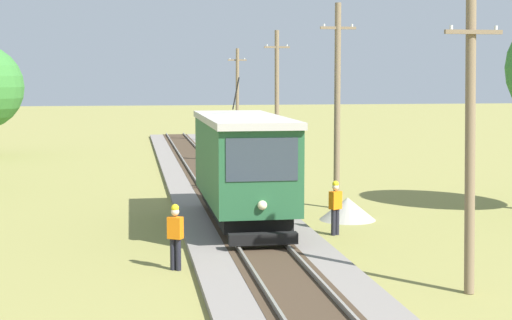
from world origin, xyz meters
TOP-DOWN VIEW (x-y plane):
  - red_tram at (0.00, 19.26)m, footprint 2.60×8.54m
  - utility_pole_near_tram at (4.19, 10.62)m, footprint 1.40×0.61m
  - utility_pole_mid at (4.19, 22.66)m, footprint 1.40×0.31m
  - utility_pole_far at (4.19, 35.27)m, footprint 1.40×0.36m
  - utility_pole_distant at (4.19, 51.22)m, footprint 1.40×0.54m
  - gravel_pile at (3.95, 20.17)m, footprint 2.03×2.03m
  - track_worker at (-2.58, 13.80)m, footprint 0.45×0.40m
  - second_worker at (2.81, 17.61)m, footprint 0.45×0.39m

SIDE VIEW (x-z plane):
  - gravel_pile at x=3.95m, z-range 0.00..0.81m
  - track_worker at x=-2.58m, z-range 0.09..1.88m
  - second_worker at x=2.81m, z-range 0.09..1.88m
  - red_tram at x=0.00m, z-range -0.20..4.59m
  - utility_pole_near_tram at x=4.19m, z-range 0.10..7.12m
  - utility_pole_distant at x=4.19m, z-range 0.10..7.27m
  - utility_pole_far at x=4.19m, z-range 0.10..7.70m
  - utility_pole_mid at x=4.19m, z-range 0.10..8.03m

